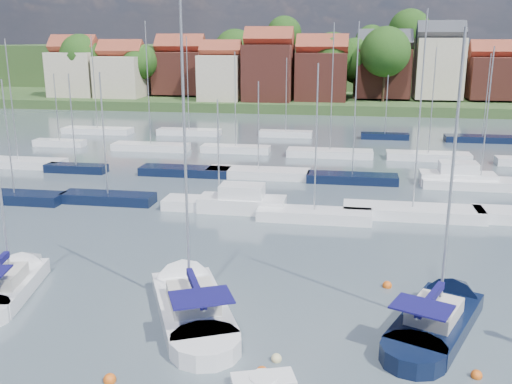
# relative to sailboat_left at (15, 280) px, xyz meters

# --- Properties ---
(ground) EXTENTS (260.00, 260.00, 0.00)m
(ground) POSITION_rel_sailboat_left_xyz_m (15.26, 36.48, -0.36)
(ground) COLOR #3F4D56
(ground) RESTS_ON ground
(sailboat_left) EXTENTS (4.49, 10.13, 13.41)m
(sailboat_left) POSITION_rel_sailboat_left_xyz_m (0.00, 0.00, 0.00)
(sailboat_left) COLOR white
(sailboat_left) RESTS_ON ground
(sailboat_centre) EXTENTS (8.12, 12.51, 16.66)m
(sailboat_centre) POSITION_rel_sailboat_left_xyz_m (10.16, -0.26, -0.01)
(sailboat_centre) COLOR white
(sailboat_centre) RESTS_ON ground
(sailboat_navy) EXTENTS (7.02, 11.25, 15.27)m
(sailboat_navy) POSITION_rel_sailboat_left_xyz_m (23.37, -0.11, -0.01)
(sailboat_navy) COLOR black
(sailboat_navy) RESTS_ON ground
(tender) EXTENTS (2.79, 1.96, 0.55)m
(tender) POSITION_rel_sailboat_left_xyz_m (15.37, -7.25, -0.15)
(tender) COLOR white
(tender) RESTS_ON ground
(buoy_b) EXTENTS (0.53, 0.53, 0.53)m
(buoy_b) POSITION_rel_sailboat_left_xyz_m (9.12, -7.96, -0.36)
(buoy_b) COLOR #D85914
(buoy_b) RESTS_ON ground
(buoy_c) EXTENTS (0.45, 0.45, 0.45)m
(buoy_c) POSITION_rel_sailboat_left_xyz_m (10.16, -3.47, -0.36)
(buoy_c) COLOR #D85914
(buoy_c) RESTS_ON ground
(buoy_d) EXTENTS (0.47, 0.47, 0.47)m
(buoy_d) POSITION_rel_sailboat_left_xyz_m (15.64, -5.26, -0.36)
(buoy_d) COLOR beige
(buoy_d) RESTS_ON ground
(buoy_e) EXTENTS (0.53, 0.53, 0.53)m
(buoy_e) POSITION_rel_sailboat_left_xyz_m (20.82, 3.36, -0.36)
(buoy_e) COLOR #D85914
(buoy_e) RESTS_ON ground
(buoy_f) EXTENTS (0.47, 0.47, 0.47)m
(buoy_f) POSITION_rel_sailboat_left_xyz_m (24.00, -5.15, -0.36)
(buoy_f) COLOR #D85914
(buoy_f) RESTS_ON ground
(buoy_g) EXTENTS (0.52, 0.52, 0.52)m
(buoy_g) POSITION_rel_sailboat_left_xyz_m (15.18, -6.41, -0.36)
(buoy_g) COLOR #D85914
(buoy_g) RESTS_ON ground
(marina_field) EXTENTS (79.62, 41.41, 15.93)m
(marina_field) POSITION_rel_sailboat_left_xyz_m (17.17, 31.63, 0.07)
(marina_field) COLOR white
(marina_field) RESTS_ON ground
(far_shore_town) EXTENTS (212.46, 90.00, 22.27)m
(far_shore_town) POSITION_rel_sailboat_left_xyz_m (17.49, 129.15, 4.24)
(far_shore_town) COLOR #384D26
(far_shore_town) RESTS_ON ground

